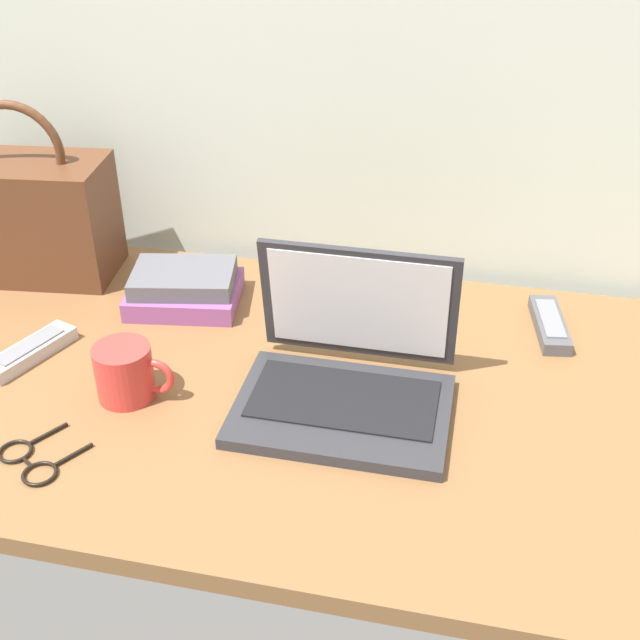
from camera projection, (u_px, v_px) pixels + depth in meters
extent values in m
cube|color=brown|center=(291.00, 390.00, 1.25)|extent=(1.60, 0.76, 0.03)
cube|color=#2D2D33|center=(342.00, 411.00, 1.17)|extent=(0.31, 0.22, 0.02)
cube|color=black|center=(344.00, 399.00, 1.17)|extent=(0.27, 0.14, 0.00)
cube|color=#2D2D33|center=(359.00, 303.00, 1.21)|extent=(0.30, 0.04, 0.20)
cube|color=white|center=(358.00, 305.00, 1.21)|extent=(0.27, 0.03, 0.17)
cylinder|color=red|center=(124.00, 372.00, 1.19)|extent=(0.09, 0.09, 0.09)
torus|color=red|center=(155.00, 376.00, 1.18)|extent=(0.06, 0.01, 0.06)
cube|color=#4C4C51|center=(549.00, 324.00, 1.36)|extent=(0.07, 0.17, 0.02)
cube|color=slate|center=(551.00, 318.00, 1.35)|extent=(0.05, 0.12, 0.00)
cube|color=#B7B7B7|center=(30.00, 352.00, 1.29)|extent=(0.10, 0.17, 0.02)
cube|color=slate|center=(29.00, 345.00, 1.28)|extent=(0.07, 0.12, 0.00)
torus|color=black|center=(15.00, 451.00, 1.10)|extent=(0.06, 0.06, 0.01)
torus|color=black|center=(40.00, 474.00, 1.06)|extent=(0.06, 0.06, 0.01)
cube|color=black|center=(27.00, 462.00, 1.08)|extent=(0.02, 0.01, 0.00)
cube|color=black|center=(49.00, 434.00, 1.13)|extent=(0.03, 0.05, 0.00)
cube|color=black|center=(73.00, 455.00, 1.09)|extent=(0.03, 0.05, 0.00)
cube|color=#59331E|center=(29.00, 218.00, 1.49)|extent=(0.32, 0.19, 0.22)
torus|color=#59331E|center=(15.00, 151.00, 1.42)|extent=(0.18, 0.04, 0.18)
cube|color=#8C4C8C|center=(185.00, 294.00, 1.43)|extent=(0.21, 0.18, 0.04)
cube|color=#595960|center=(183.00, 278.00, 1.42)|extent=(0.20, 0.16, 0.03)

